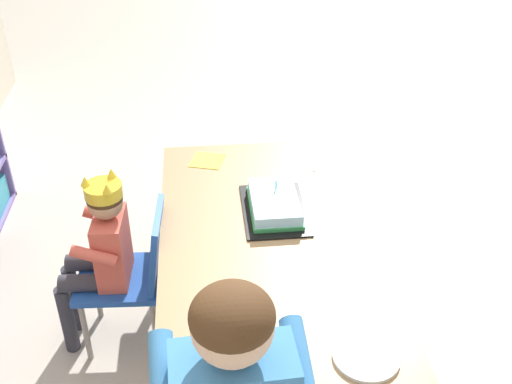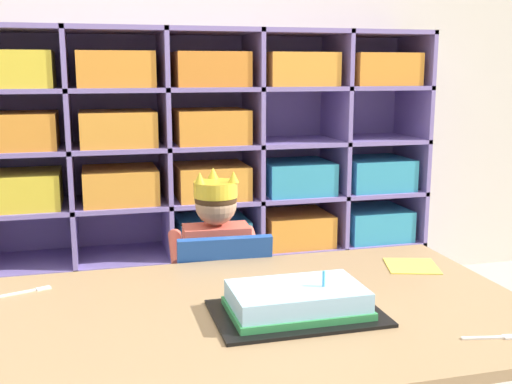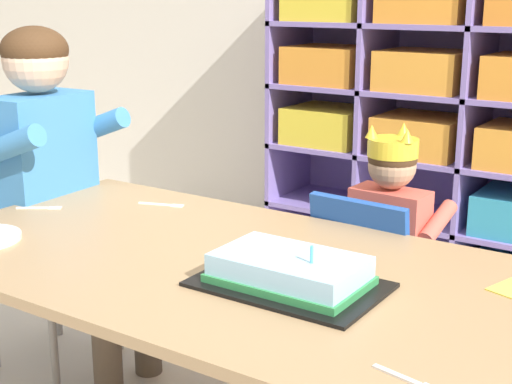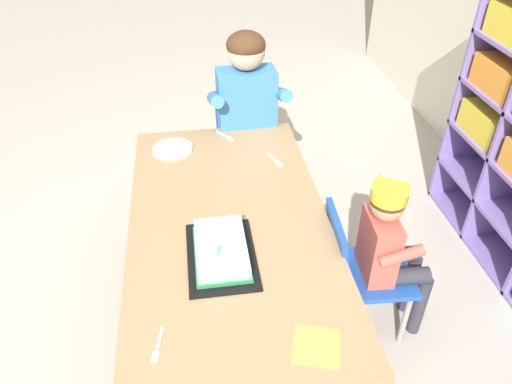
{
  "view_description": "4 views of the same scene",
  "coord_description": "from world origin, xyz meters",
  "px_view_note": "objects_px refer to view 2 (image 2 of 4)",
  "views": [
    {
      "loc": [
        -1.78,
        0.22,
        1.93
      ],
      "look_at": [
        0.02,
        0.04,
        0.77
      ],
      "focal_mm": 42.85,
      "sensor_mm": 36.0,
      "label": 1
    },
    {
      "loc": [
        -0.23,
        -1.31,
        1.11
      ],
      "look_at": [
        0.14,
        0.12,
        0.82
      ],
      "focal_mm": 43.56,
      "sensor_mm": 36.0,
      "label": 2
    },
    {
      "loc": [
        0.92,
        -1.25,
        1.14
      ],
      "look_at": [
        0.04,
        0.05,
        0.72
      ],
      "focal_mm": 51.66,
      "sensor_mm": 36.0,
      "label": 3
    },
    {
      "loc": [
        1.47,
        -0.11,
        1.8
      ],
      "look_at": [
        0.07,
        0.1,
        0.75
      ],
      "focal_mm": 33.65,
      "sensor_mm": 36.0,
      "label": 4
    }
  ],
  "objects_px": {
    "fork_beside_plate_stack": "(27,291)",
    "classroom_chair_blue": "(220,311)",
    "activity_table": "(208,335)",
    "fork_near_cake_tray": "(495,337)",
    "birthday_cake_on_tray": "(297,303)",
    "child_with_crown": "(215,260)"
  },
  "relations": [
    {
      "from": "activity_table",
      "to": "fork_near_cake_tray",
      "type": "distance_m",
      "value": 0.62
    },
    {
      "from": "birthday_cake_on_tray",
      "to": "fork_beside_plate_stack",
      "type": "relative_size",
      "value": 2.88
    },
    {
      "from": "activity_table",
      "to": "classroom_chair_blue",
      "type": "bearing_deg",
      "value": 75.63
    },
    {
      "from": "fork_near_cake_tray",
      "to": "classroom_chair_blue",
      "type": "bearing_deg",
      "value": -51.04
    },
    {
      "from": "birthday_cake_on_tray",
      "to": "fork_near_cake_tray",
      "type": "distance_m",
      "value": 0.42
    },
    {
      "from": "activity_table",
      "to": "birthday_cake_on_tray",
      "type": "relative_size",
      "value": 4.04
    },
    {
      "from": "child_with_crown",
      "to": "birthday_cake_on_tray",
      "type": "xyz_separation_m",
      "value": [
        0.06,
        -0.68,
        0.1
      ]
    },
    {
      "from": "fork_near_cake_tray",
      "to": "fork_beside_plate_stack",
      "type": "bearing_deg",
      "value": -18.12
    },
    {
      "from": "fork_near_cake_tray",
      "to": "birthday_cake_on_tray",
      "type": "bearing_deg",
      "value": -21.12
    },
    {
      "from": "activity_table",
      "to": "child_with_crown",
      "type": "xyz_separation_m",
      "value": [
        0.14,
        0.63,
        -0.02
      ]
    },
    {
      "from": "activity_table",
      "to": "fork_beside_plate_stack",
      "type": "height_order",
      "value": "fork_beside_plate_stack"
    },
    {
      "from": "child_with_crown",
      "to": "fork_near_cake_tray",
      "type": "distance_m",
      "value": 1.0
    },
    {
      "from": "fork_near_cake_tray",
      "to": "fork_beside_plate_stack",
      "type": "relative_size",
      "value": 0.95
    },
    {
      "from": "fork_near_cake_tray",
      "to": "fork_beside_plate_stack",
      "type": "xyz_separation_m",
      "value": [
        -0.96,
        0.54,
        0.0
      ]
    },
    {
      "from": "activity_table",
      "to": "fork_near_cake_tray",
      "type": "bearing_deg",
      "value": -26.37
    },
    {
      "from": "child_with_crown",
      "to": "fork_near_cake_tray",
      "type": "relative_size",
      "value": 6.38
    },
    {
      "from": "birthday_cake_on_tray",
      "to": "fork_beside_plate_stack",
      "type": "bearing_deg",
      "value": 152.69
    },
    {
      "from": "child_with_crown",
      "to": "birthday_cake_on_tray",
      "type": "relative_size",
      "value": 2.1
    },
    {
      "from": "birthday_cake_on_tray",
      "to": "fork_near_cake_tray",
      "type": "height_order",
      "value": "birthday_cake_on_tray"
    },
    {
      "from": "birthday_cake_on_tray",
      "to": "activity_table",
      "type": "bearing_deg",
      "value": 165.9
    },
    {
      "from": "fork_beside_plate_stack",
      "to": "classroom_chair_blue",
      "type": "bearing_deg",
      "value": -173.48
    },
    {
      "from": "birthday_cake_on_tray",
      "to": "fork_beside_plate_stack",
      "type": "distance_m",
      "value": 0.68
    }
  ]
}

